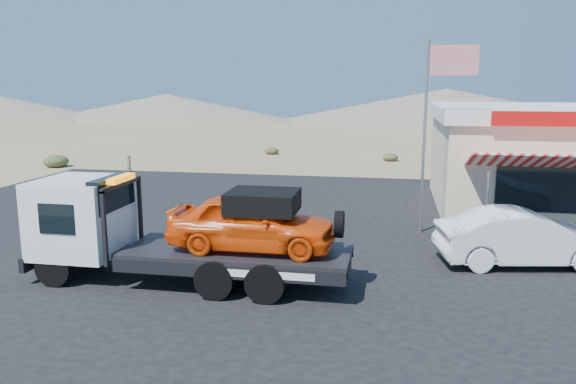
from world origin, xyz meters
name	(u,v)px	position (x,y,z in m)	size (l,w,h in m)	color
ground	(243,268)	(0.00, 0.00, 0.00)	(120.00, 120.00, 0.00)	#866A4C
asphalt_lot	(332,240)	(2.00, 3.00, 0.01)	(32.00, 24.00, 0.02)	black
tow_truck	(181,227)	(-1.16, -1.27, 1.37)	(7.57, 2.25, 2.53)	black
white_sedan	(524,238)	(7.21, 1.56, 0.76)	(1.56, 4.46, 1.47)	silver
jerky_store	(576,158)	(10.50, 8.97, 1.99)	(10.40, 9.97, 3.90)	beige
flagpole	(433,115)	(4.93, 4.50, 3.76)	(1.55, 0.10, 6.00)	#99999E
distant_hills	(283,108)	(-9.77, 55.14, 1.89)	(126.00, 48.00, 4.20)	#726B59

